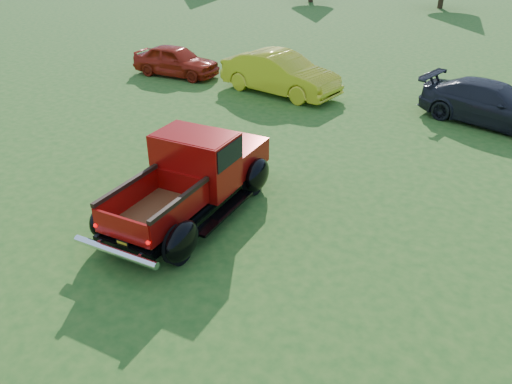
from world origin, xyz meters
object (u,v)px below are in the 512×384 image
Objects in this scene: show_car_red at (176,61)px; show_car_yellow at (280,73)px; show_car_grey at (492,104)px; pickup_truck at (197,173)px.

show_car_red is 4.66m from show_car_yellow.
show_car_grey is at bearing -91.18° from show_car_red.
show_car_grey is at bearing -77.37° from show_car_yellow.
show_car_red is at bearing 105.57° from show_car_grey.
pickup_truck is at bearing -156.47° from show_car_yellow.
show_car_yellow reaches higher than show_car_grey.
pickup_truck is 1.08× the size of show_car_yellow.
pickup_truck is 8.37m from show_car_yellow.
pickup_truck is at bearing 163.65° from show_car_grey.
show_car_yellow is 1.02× the size of show_car_grey.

